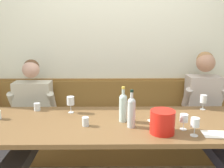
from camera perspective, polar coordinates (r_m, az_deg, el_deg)
The scene contains 17 objects.
room_wall_back at distance 3.14m, azimuth 0.82°, elevation 9.28°, with size 6.80×0.08×2.80m, color silver.
wood_wainscot_panel at distance 3.28m, azimuth 0.79°, elevation -7.02°, with size 6.80×0.03×0.96m, color brown.
wall_bench at distance 3.16m, azimuth 0.87°, elevation -11.76°, with size 2.85×0.42×0.94m.
dining_table at distance 2.35m, azimuth 1.38°, elevation -10.23°, with size 2.55×0.89×0.75m.
person_center_right_seat at distance 2.81m, azimuth -19.49°, elevation -9.02°, with size 0.54×1.31×1.24m.
person_left_seat at distance 2.91m, azimuth 21.98°, elevation -7.10°, with size 0.48×1.33×1.32m.
ice_bucket at distance 2.11m, azimuth 11.42°, elevation -8.46°, with size 0.20×0.20×0.19m, color red.
wine_bottle_amber_mid at distance 2.17m, azimuth 4.45°, elevation -6.20°, with size 0.07×0.07×0.34m.
wine_bottle_clear_water at distance 2.29m, azimuth 2.55°, elevation -5.17°, with size 0.07×0.07×0.33m.
wine_glass_right_end at distance 2.79m, azimuth 20.14°, elevation -3.28°, with size 0.07×0.07×0.16m.
wine_glass_near_bucket at distance 2.56m, azimuth -9.42°, elevation -3.96°, with size 0.08×0.08×0.17m.
wine_glass_by_bottle at distance 2.22m, azimuth 16.08°, elevation -7.64°, with size 0.07×0.07×0.14m.
wine_glass_center_rear at distance 2.12m, azimuth 18.40°, elevation -8.40°, with size 0.07×0.07×0.15m.
water_tumbler_center at distance 2.24m, azimuth -6.07°, elevation -8.50°, with size 0.06×0.06×0.08m, color silver.
water_tumbler_left at distance 2.73m, azimuth -16.70°, elevation -4.99°, with size 0.07×0.07×0.08m, color silver.
tasting_sheet_left_guest at distance 2.37m, azimuth 11.08°, elevation -8.38°, with size 0.21×0.15×0.00m, color white.
tasting_sheet_right_guest at distance 2.24m, azimuth 22.62°, elevation -10.54°, with size 0.21×0.15×0.00m, color white.
Camera 1 is at (-0.08, -2.04, 1.62)m, focal length 40.11 mm.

